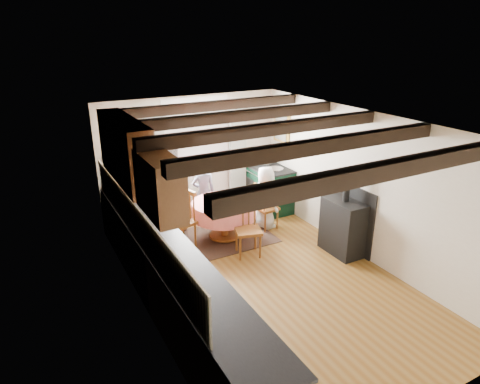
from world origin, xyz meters
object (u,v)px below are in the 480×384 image
chair_right (266,206)px  cast_iron_stove (344,213)px  chair_near (248,229)px  child_right (265,197)px  child_far (204,192)px  chair_left (180,220)px  cup (224,204)px  aga_range (269,188)px  dining_table (224,220)px

chair_right → cast_iron_stove: cast_iron_stove is taller
chair_near → child_right: 1.14m
chair_near → child_right: size_ratio=0.80×
cast_iron_stove → child_far: 2.71m
chair_left → cup: 0.80m
chair_near → chair_left: chair_left is taller
aga_range → cast_iron_stove: size_ratio=0.70×
child_far → chair_near: bearing=102.0°
dining_table → aga_range: bearing=27.4°
chair_near → cup: size_ratio=9.69×
aga_range → cup: (-1.47, -0.89, 0.27)m
child_right → chair_right: bearing=165.4°
cast_iron_stove → child_right: (-0.61, 1.46, -0.13)m
cast_iron_stove → child_right: cast_iron_stove is taller
aga_range → cup: 1.74m
child_far → dining_table: bearing=100.8°
chair_right → cup: (-0.95, -0.15, 0.29)m
chair_left → cup: (0.74, -0.20, 0.22)m
chair_near → cup: (-0.15, 0.58, 0.26)m
cast_iron_stove → dining_table: bearing=136.3°
chair_left → child_far: child_far is taller
child_far → chair_left: bearing=53.2°
chair_near → cast_iron_stove: size_ratio=0.66×
chair_right → child_right: child_right is taller
chair_near → aga_range: 1.98m
chair_left → cast_iron_stove: bearing=44.0°
aga_range → cast_iron_stove: bearing=-87.1°
child_far → cup: bearing=95.7°
chair_near → cast_iron_stove: (1.43, -0.67, 0.25)m
chair_near → aga_range: chair_near is taller
chair_left → child_right: (1.70, 0.01, 0.08)m
chair_left → aga_range: chair_left is taller
chair_left → aga_range: 2.31m
chair_near → child_right: (0.82, 0.79, 0.12)m
child_right → aga_range: bearing=-39.8°
dining_table → child_right: bearing=2.2°
chair_near → chair_right: chair_near is taller
dining_table → child_right: 0.92m
chair_left → child_far: bearing=120.9°
chair_left → dining_table: bearing=74.3°
cup → child_right: bearing=12.1°
aga_range → child_far: (-1.42, 0.08, 0.15)m
chair_right → child_right: bearing=-17.7°
chair_near → chair_right: (0.81, 0.73, -0.03)m
chair_right → cast_iron_stove: size_ratio=0.62×
dining_table → child_right: child_right is taller
cup → dining_table: bearing=65.1°
child_far → cup: child_far is taller
cast_iron_stove → chair_near: bearing=154.8°
chair_near → chair_left: size_ratio=0.93×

